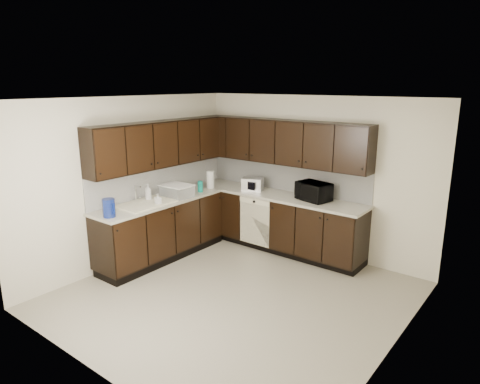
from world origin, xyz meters
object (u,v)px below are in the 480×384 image
(toaster_oven, at_px, (253,184))
(storage_bin, at_px, (177,191))
(sink, at_px, (145,208))
(blue_pitcher, at_px, (109,208))
(microwave, at_px, (313,191))

(toaster_oven, relative_size, storage_bin, 0.70)
(storage_bin, bearing_deg, toaster_oven, 56.89)
(sink, xyz_separation_m, blue_pitcher, (0.10, -0.69, 0.18))
(toaster_oven, bearing_deg, blue_pitcher, -126.74)
(sink, xyz_separation_m, storage_bin, (0.05, 0.61, 0.15))
(blue_pitcher, bearing_deg, storage_bin, 78.70)
(microwave, relative_size, toaster_oven, 1.51)
(sink, xyz_separation_m, microwave, (1.85, 1.73, 0.20))
(blue_pitcher, bearing_deg, microwave, 40.54)
(storage_bin, relative_size, blue_pitcher, 1.89)
(sink, distance_m, blue_pitcher, 0.72)
(toaster_oven, relative_size, blue_pitcher, 1.32)
(microwave, bearing_deg, storage_bin, -134.46)
(toaster_oven, distance_m, blue_pitcher, 2.45)
(sink, distance_m, storage_bin, 0.63)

